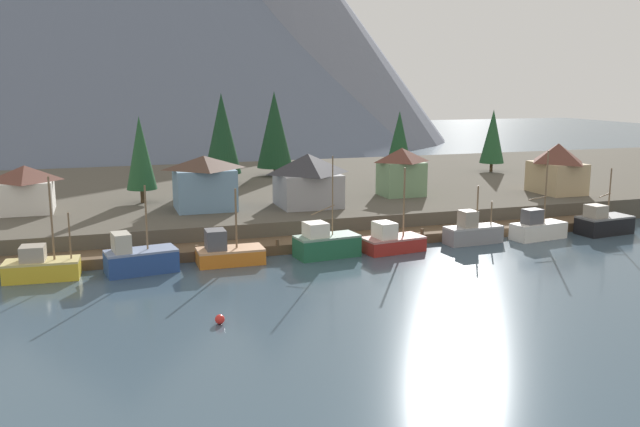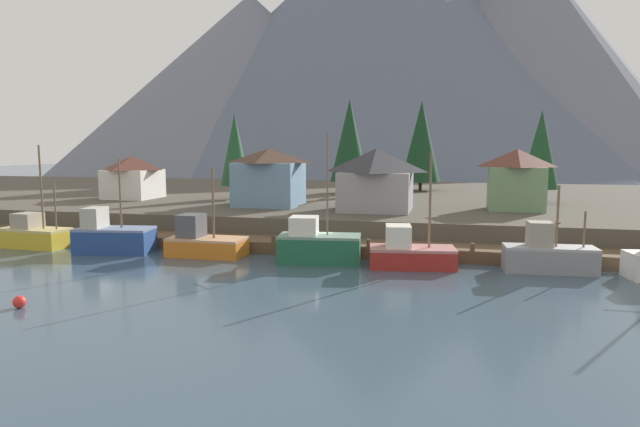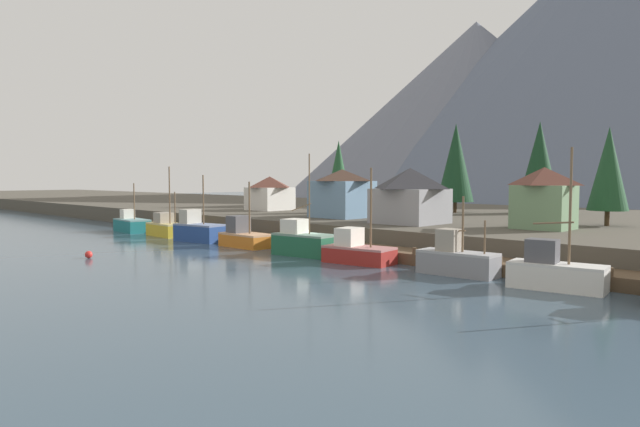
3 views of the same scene
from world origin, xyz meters
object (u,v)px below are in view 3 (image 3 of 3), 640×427
(fishing_boat_red, at_px, (357,251))
(house_white, at_px, (270,193))
(fishing_boat_orange, at_px, (245,237))
(fishing_boat_yellow, at_px, (166,227))
(conifer_near_left, at_px, (339,171))
(conifer_back_left, at_px, (539,163))
(conifer_mid_right, at_px, (456,163))
(house_green, at_px, (544,198))
(channel_buoy, at_px, (89,255))
(fishing_boat_green, at_px, (303,242))
(fishing_boat_white, at_px, (555,272))
(conifer_mid_left, at_px, (609,169))
(fishing_boat_grey, at_px, (456,259))
(house_grey, at_px, (410,195))
(fishing_boat_blue, at_px, (199,230))
(house_blue, at_px, (342,193))
(fishing_boat_teal, at_px, (132,224))

(fishing_boat_red, bearing_deg, house_white, 142.04)
(fishing_boat_orange, bearing_deg, fishing_boat_yellow, -179.77)
(conifer_near_left, height_order, conifer_back_left, conifer_back_left)
(conifer_mid_right, bearing_deg, house_white, -150.23)
(house_green, relative_size, channel_buoy, 8.88)
(fishing_boat_red, bearing_deg, conifer_back_left, 84.04)
(fishing_boat_green, xyz_separation_m, fishing_boat_white, (24.72, 0.14, -0.15))
(fishing_boat_yellow, height_order, conifer_mid_left, conifer_mid_left)
(fishing_boat_green, xyz_separation_m, house_white, (-28.89, 20.57, 3.88))
(house_white, bearing_deg, fishing_boat_grey, -23.66)
(fishing_boat_grey, height_order, house_grey, house_grey)
(house_white, distance_m, conifer_back_left, 40.65)
(house_green, height_order, conifer_back_left, conifer_back_left)
(fishing_boat_blue, xyz_separation_m, house_white, (-11.01, 20.73, 3.91))
(house_blue, bearing_deg, house_white, 167.11)
(house_grey, bearing_deg, fishing_boat_blue, -144.80)
(fishing_boat_red, height_order, house_green, house_green)
(fishing_boat_teal, height_order, house_blue, house_blue)
(fishing_boat_orange, xyz_separation_m, conifer_mid_right, (5.77, 34.51, 8.71))
(channel_buoy, bearing_deg, conifer_mid_left, 51.70)
(fishing_boat_teal, height_order, channel_buoy, fishing_boat_teal)
(fishing_boat_grey, height_order, house_white, house_white)
(fishing_boat_grey, distance_m, house_blue, 30.78)
(fishing_boat_blue, bearing_deg, fishing_boat_teal, 170.50)
(house_green, bearing_deg, conifer_back_left, 114.41)
(house_blue, distance_m, house_white, 20.02)
(conifer_mid_right, bearing_deg, house_blue, -106.21)
(fishing_boat_grey, distance_m, conifer_near_left, 40.29)
(fishing_boat_teal, distance_m, fishing_boat_blue, 16.97)
(fishing_boat_blue, xyz_separation_m, fishing_boat_grey, (34.68, 0.71, -0.08))
(fishing_boat_teal, xyz_separation_m, house_grey, (37.43, 14.25, 4.64))
(fishing_boat_green, bearing_deg, fishing_boat_teal, 172.99)
(fishing_boat_grey, xyz_separation_m, conifer_back_left, (-11.27, 41.16, 8.52))
(conifer_near_left, height_order, conifer_mid_left, conifer_mid_left)
(house_white, relative_size, conifer_mid_right, 0.47)
(fishing_boat_green, distance_m, conifer_mid_left, 33.55)
(house_white, relative_size, conifer_back_left, 0.47)
(conifer_near_left, distance_m, channel_buoy, 39.36)
(house_blue, xyz_separation_m, conifer_mid_left, (29.16, 10.00, 2.94))
(conifer_near_left, relative_size, conifer_mid_right, 0.81)
(fishing_boat_orange, relative_size, conifer_back_left, 0.55)
(fishing_boat_green, distance_m, conifer_mid_right, 36.08)
(house_grey, bearing_deg, fishing_boat_yellow, -154.08)
(house_green, distance_m, conifer_mid_right, 26.81)
(fishing_boat_red, height_order, house_grey, house_grey)
(conifer_mid_left, bearing_deg, conifer_mid_right, 159.77)
(conifer_mid_left, bearing_deg, fishing_boat_green, -127.15)
(conifer_mid_left, relative_size, conifer_mid_right, 0.81)
(fishing_boat_teal, height_order, conifer_back_left, conifer_back_left)
(fishing_boat_orange, height_order, fishing_boat_white, fishing_boat_white)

